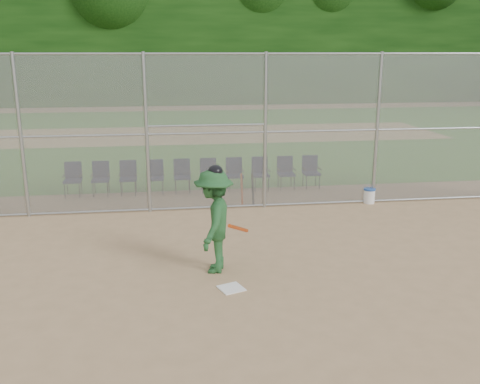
{
  "coord_description": "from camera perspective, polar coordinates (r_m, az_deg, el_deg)",
  "views": [
    {
      "loc": [
        -1.51,
        -8.41,
        4.01
      ],
      "look_at": [
        0.0,
        2.5,
        1.1
      ],
      "focal_mm": 40.0,
      "sensor_mm": 36.0,
      "label": 1
    }
  ],
  "objects": [
    {
      "name": "chair_5",
      "position": [
        15.67,
        -3.35,
        1.76
      ],
      "size": [
        0.54,
        0.52,
        0.96
      ],
      "primitive_type": null,
      "color": "#0F1637",
      "rests_on": "ground"
    },
    {
      "name": "chair_9",
      "position": [
        16.2,
        7.63,
        2.08
      ],
      "size": [
        0.54,
        0.52,
        0.96
      ],
      "primitive_type": null,
      "color": "#0F1637",
      "rests_on": "ground"
    },
    {
      "name": "dirt_patch_far",
      "position": [
        26.75,
        -4.59,
        6.16
      ],
      "size": [
        24.0,
        24.0,
        0.0
      ],
      "primitive_type": "plane",
      "color": "tan",
      "rests_on": "ground"
    },
    {
      "name": "water_cooler",
      "position": [
        14.94,
        13.62,
        -0.37
      ],
      "size": [
        0.32,
        0.32,
        0.41
      ],
      "color": "white",
      "rests_on": "ground"
    },
    {
      "name": "spare_bats",
      "position": [
        14.4,
        1.37,
        0.33
      ],
      "size": [
        0.66,
        0.35,
        0.83
      ],
      "color": "#D84C14",
      "rests_on": "ground"
    },
    {
      "name": "chair_0",
      "position": [
        15.85,
        -17.43,
        1.24
      ],
      "size": [
        0.54,
        0.52,
        0.96
      ],
      "primitive_type": null,
      "color": "#0F1637",
      "rests_on": "ground"
    },
    {
      "name": "home_plate",
      "position": [
        9.46,
        -0.95,
        -10.23
      ],
      "size": [
        0.51,
        0.51,
        0.02
      ],
      "primitive_type": "cube",
      "rotation": [
        0.0,
        0.0,
        0.35
      ],
      "color": "white",
      "rests_on": "ground"
    },
    {
      "name": "chair_3",
      "position": [
        15.62,
        -9.02,
        1.56
      ],
      "size": [
        0.54,
        0.52,
        0.96
      ],
      "primitive_type": null,
      "color": "#0F1637",
      "rests_on": "ground"
    },
    {
      "name": "treeline",
      "position": [
        28.49,
        -5.09,
        17.75
      ],
      "size": [
        81.0,
        60.0,
        11.0
      ],
      "color": "black",
      "rests_on": "ground"
    },
    {
      "name": "backstop_fence",
      "position": [
        13.63,
        -1.45,
        6.61
      ],
      "size": [
        16.09,
        0.09,
        4.0
      ],
      "color": "gray",
      "rests_on": "ground"
    },
    {
      "name": "chair_1",
      "position": [
        15.74,
        -14.65,
        1.35
      ],
      "size": [
        0.54,
        0.52,
        0.96
      ],
      "primitive_type": null,
      "color": "#0F1637",
      "rests_on": "ground"
    },
    {
      "name": "chair_6",
      "position": [
        15.74,
        -0.54,
        1.85
      ],
      "size": [
        0.54,
        0.52,
        0.96
      ],
      "primitive_type": null,
      "color": "#0F1637",
      "rests_on": "ground"
    },
    {
      "name": "chair_8",
      "position": [
        16.01,
        4.96,
        2.01
      ],
      "size": [
        0.54,
        0.52,
        0.96
      ],
      "primitive_type": null,
      "color": "#0F1637",
      "rests_on": "ground"
    },
    {
      "name": "chair_7",
      "position": [
        15.86,
        2.23,
        1.93
      ],
      "size": [
        0.54,
        0.52,
        0.96
      ],
      "primitive_type": null,
      "color": "#0F1637",
      "rests_on": "ground"
    },
    {
      "name": "batter_at_plate",
      "position": [
        9.87,
        -2.79,
        -3.06
      ],
      "size": [
        1.15,
        1.47,
        2.04
      ],
      "color": "#215328",
      "rests_on": "ground"
    },
    {
      "name": "ground",
      "position": [
        9.44,
        2.12,
        -10.36
      ],
      "size": [
        100.0,
        100.0,
        0.0
      ],
      "primitive_type": "plane",
      "color": "tan",
      "rests_on": "ground"
    },
    {
      "name": "chair_2",
      "position": [
        15.66,
        -11.85,
        1.46
      ],
      "size": [
        0.54,
        0.52,
        0.96
      ],
      "primitive_type": null,
      "color": "#0F1637",
      "rests_on": "ground"
    },
    {
      "name": "grass_strip",
      "position": [
        26.75,
        -4.59,
        6.15
      ],
      "size": [
        100.0,
        100.0,
        0.0
      ],
      "primitive_type": "plane",
      "color": "#2E691F",
      "rests_on": "ground"
    },
    {
      "name": "chair_4",
      "position": [
        15.63,
        -6.18,
        1.66
      ],
      "size": [
        0.54,
        0.52,
        0.96
      ],
      "primitive_type": null,
      "color": "#0F1637",
      "rests_on": "ground"
    }
  ]
}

